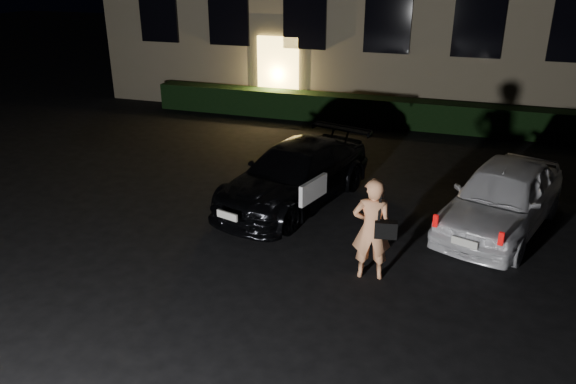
% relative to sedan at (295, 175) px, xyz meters
% --- Properties ---
extents(ground, '(80.00, 80.00, 0.00)m').
position_rel_sedan_xyz_m(ground, '(0.67, -3.95, -0.62)').
color(ground, black).
rests_on(ground, ground).
extents(hedge, '(15.00, 0.70, 0.85)m').
position_rel_sedan_xyz_m(hedge, '(0.67, 6.55, -0.20)').
color(hedge, black).
rests_on(hedge, ground).
extents(sedan, '(2.83, 4.61, 1.25)m').
position_rel_sedan_xyz_m(sedan, '(0.00, 0.00, 0.00)').
color(sedan, black).
rests_on(sedan, ground).
extents(hatch, '(2.71, 4.18, 1.32)m').
position_rel_sedan_xyz_m(hatch, '(4.12, 0.03, 0.04)').
color(hatch, white).
rests_on(hatch, ground).
extents(man, '(0.77, 0.52, 1.73)m').
position_rel_sedan_xyz_m(man, '(2.09, -2.50, 0.24)').
color(man, '#FFA76F').
rests_on(man, ground).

